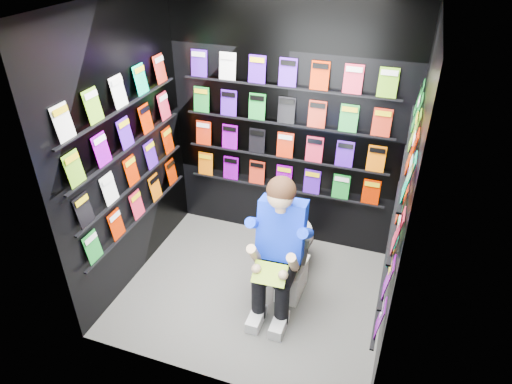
% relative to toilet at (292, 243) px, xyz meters
% --- Properties ---
extents(floor, '(2.40, 2.40, 0.00)m').
position_rel_toilet_xyz_m(floor, '(-0.26, -0.40, -0.37)').
color(floor, '#585856').
rests_on(floor, ground).
extents(ceiling, '(2.40, 2.40, 0.00)m').
position_rel_toilet_xyz_m(ceiling, '(-0.26, -0.40, 2.23)').
color(ceiling, white).
rests_on(ceiling, floor).
extents(wall_back, '(2.40, 0.04, 2.60)m').
position_rel_toilet_xyz_m(wall_back, '(-0.26, 0.60, 0.93)').
color(wall_back, black).
rests_on(wall_back, floor).
extents(wall_front, '(2.40, 0.04, 2.60)m').
position_rel_toilet_xyz_m(wall_front, '(-0.26, -1.40, 0.93)').
color(wall_front, black).
rests_on(wall_front, floor).
extents(wall_left, '(0.04, 2.00, 2.60)m').
position_rel_toilet_xyz_m(wall_left, '(-1.46, -0.40, 0.93)').
color(wall_left, black).
rests_on(wall_left, floor).
extents(wall_right, '(0.04, 2.00, 2.60)m').
position_rel_toilet_xyz_m(wall_right, '(0.94, -0.40, 0.93)').
color(wall_right, black).
rests_on(wall_right, floor).
extents(comics_back, '(2.10, 0.06, 1.37)m').
position_rel_toilet_xyz_m(comics_back, '(-0.26, 0.57, 0.94)').
color(comics_back, red).
rests_on(comics_back, wall_back).
extents(comics_left, '(0.06, 1.70, 1.37)m').
position_rel_toilet_xyz_m(comics_left, '(-1.43, -0.40, 0.94)').
color(comics_left, red).
rests_on(comics_left, wall_left).
extents(comics_right, '(0.06, 1.70, 1.37)m').
position_rel_toilet_xyz_m(comics_right, '(0.91, -0.40, 0.94)').
color(comics_right, red).
rests_on(comics_right, wall_right).
extents(toilet, '(0.46, 0.77, 0.73)m').
position_rel_toilet_xyz_m(toilet, '(0.00, 0.00, 0.00)').
color(toilet, white).
rests_on(toilet, floor).
extents(longbox, '(0.23, 0.40, 0.30)m').
position_rel_toilet_xyz_m(longbox, '(0.08, -0.27, -0.22)').
color(longbox, white).
rests_on(longbox, floor).
extents(longbox_lid, '(0.25, 0.42, 0.03)m').
position_rel_toilet_xyz_m(longbox_lid, '(0.08, -0.27, -0.06)').
color(longbox_lid, white).
rests_on(longbox_lid, longbox).
extents(reader, '(0.59, 0.83, 1.48)m').
position_rel_toilet_xyz_m(reader, '(0.00, -0.38, 0.42)').
color(reader, '#0320CE').
rests_on(reader, toilet).
extents(held_comic, '(0.29, 0.18, 0.12)m').
position_rel_toilet_xyz_m(held_comic, '(0.00, -0.73, 0.21)').
color(held_comic, green).
rests_on(held_comic, reader).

